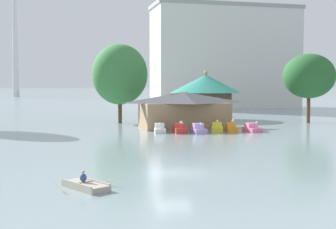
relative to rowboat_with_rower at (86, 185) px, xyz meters
name	(u,v)px	position (x,y,z in m)	size (l,w,h in m)	color
ground_plane	(174,173)	(6.48, 3.72, -0.21)	(2000.00, 2000.00, 0.00)	gray
rowboat_with_rower	(86,185)	(0.00, 0.00, 0.00)	(3.65, 3.59, 1.18)	#ADA393
pedal_boat_white	(160,129)	(11.88, 31.46, 0.27)	(1.83, 3.15, 1.38)	white
pedal_boat_red	(179,129)	(14.19, 30.06, 0.31)	(1.55, 2.65, 1.66)	red
pedal_boat_lavender	(198,129)	(16.54, 29.33, 0.30)	(1.63, 2.53, 1.42)	#B299D8
pedal_boat_yellow	(217,128)	(19.40, 30.13, 0.31)	(2.12, 2.62, 1.70)	yellow
pedal_boat_orange	(231,128)	(21.38, 30.05, 0.28)	(1.91, 3.13, 1.74)	orange
pedal_boat_pink	(252,128)	(24.01, 29.28, 0.25)	(1.92, 2.88, 1.50)	pink
boathouse	(184,109)	(16.66, 36.50, 2.53)	(13.11, 7.76, 5.23)	#9E7F5B
green_roof_pavilion	(206,94)	(24.80, 50.82, 4.45)	(12.75, 12.75, 8.74)	brown
shoreline_tree_mid	(120,74)	(9.03, 47.83, 7.74)	(9.05, 9.05, 12.89)	brown
shoreline_tree_right	(309,76)	(39.21, 40.74, 7.48)	(8.49, 8.49, 11.37)	brown
background_building_block	(225,57)	(44.36, 91.88, 13.61)	(40.08, 13.58, 27.60)	silver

